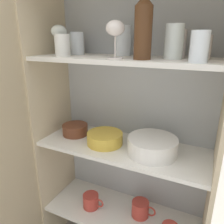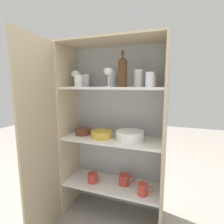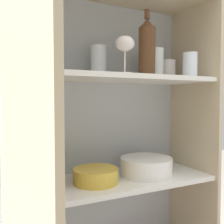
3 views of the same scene
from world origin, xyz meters
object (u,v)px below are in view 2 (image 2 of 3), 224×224
coffee_mug_primary (125,179)px  plate_stack_white (130,136)px  wine_bottle (123,71)px  serving_bowl_small (83,131)px  mixing_bowl_large (102,134)px

coffee_mug_primary → plate_stack_white: bearing=-35.2°
wine_bottle → serving_bowl_small: bearing=166.8°
mixing_bowl_large → coffee_mug_primary: bearing=12.0°
serving_bowl_small → mixing_bowl_large: bearing=-8.5°
mixing_bowl_large → coffee_mug_primary: 0.47m
plate_stack_white → mixing_bowl_large: size_ratio=1.27×
wine_bottle → mixing_bowl_large: (-0.21, 0.07, -0.53)m
plate_stack_white → coffee_mug_primary: (-0.05, 0.04, -0.43)m
plate_stack_white → coffee_mug_primary: plate_stack_white is taller
wine_bottle → coffee_mug_primary: wine_bottle is taller
wine_bottle → mixing_bowl_large: 0.57m
coffee_mug_primary → wine_bottle: bearing=-87.5°
plate_stack_white → serving_bowl_small: (-0.46, 0.03, -0.01)m
serving_bowl_small → coffee_mug_primary: (0.41, 0.01, -0.42)m
plate_stack_white → serving_bowl_small: bearing=176.9°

